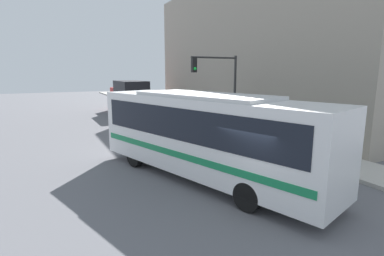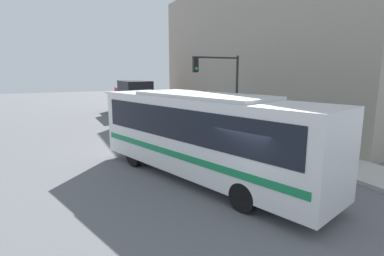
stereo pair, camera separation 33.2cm
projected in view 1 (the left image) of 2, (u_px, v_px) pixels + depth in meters
The scene contains 9 objects.
ground_plane at pixel (261, 203), 9.73m from camera, with size 120.00×120.00×0.00m, color slate.
sidewalk at pixel (176, 113), 29.82m from camera, with size 2.58×70.00×0.16m.
building_facade at pixel (254, 52), 24.91m from camera, with size 6.00×24.87×11.57m.
city_bus at pixel (204, 131), 11.57m from camera, with size 5.42×10.71×3.38m.
delivery_truck at pixel (129, 96), 30.44m from camera, with size 2.40×6.77×3.29m.
fire_hydrant at pixel (278, 141), 16.05m from camera, with size 0.26×0.36×0.80m.
traffic_light_pole at pixel (220, 81), 18.88m from camera, with size 3.28×0.35×5.04m.
parking_meter at pixel (237, 122), 19.31m from camera, with size 0.14×0.14×1.19m.
pedestrian_near_corner at pixel (282, 128), 17.20m from camera, with size 0.34×0.34×1.70m.
Camera 1 is at (-6.12, -7.11, 4.20)m, focal length 28.00 mm.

